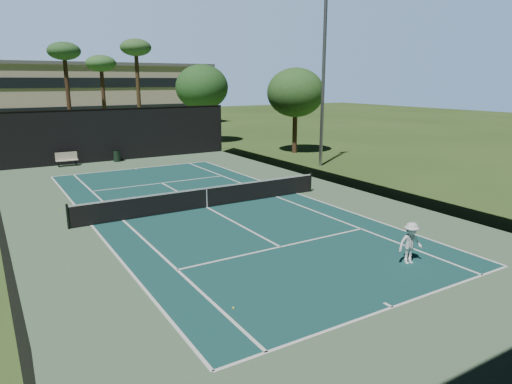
# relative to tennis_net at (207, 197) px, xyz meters

# --- Properties ---
(ground) EXTENTS (160.00, 160.00, 0.00)m
(ground) POSITION_rel_tennis_net_xyz_m (0.00, 0.00, -0.56)
(ground) COLOR #33531F
(ground) RESTS_ON ground
(apron_slab) EXTENTS (18.00, 32.00, 0.01)m
(apron_slab) POSITION_rel_tennis_net_xyz_m (0.00, 0.00, -0.55)
(apron_slab) COLOR #517350
(apron_slab) RESTS_ON ground
(court_surface) EXTENTS (10.97, 23.77, 0.01)m
(court_surface) POSITION_rel_tennis_net_xyz_m (0.00, 0.00, -0.55)
(court_surface) COLOR #164844
(court_surface) RESTS_ON ground
(court_lines) EXTENTS (11.07, 23.87, 0.01)m
(court_lines) POSITION_rel_tennis_net_xyz_m (0.00, 0.00, -0.54)
(court_lines) COLOR white
(court_lines) RESTS_ON ground
(tennis_net) EXTENTS (12.90, 0.10, 1.10)m
(tennis_net) POSITION_rel_tennis_net_xyz_m (0.00, 0.00, 0.00)
(tennis_net) COLOR black
(tennis_net) RESTS_ON ground
(fence) EXTENTS (18.04, 32.05, 4.03)m
(fence) POSITION_rel_tennis_net_xyz_m (0.00, 0.06, 1.45)
(fence) COLOR black
(fence) RESTS_ON ground
(player) EXTENTS (1.03, 0.71, 1.46)m
(player) POSITION_rel_tennis_net_xyz_m (2.91, -9.95, 0.17)
(player) COLOR white
(player) RESTS_ON ground
(tennis_ball_a) EXTENTS (0.07, 0.07, 0.07)m
(tennis_ball_a) POSITION_rel_tennis_net_xyz_m (-3.77, -9.67, -0.52)
(tennis_ball_a) COLOR #EDF337
(tennis_ball_a) RESTS_ON ground
(tennis_ball_b) EXTENTS (0.08, 0.08, 0.08)m
(tennis_ball_b) POSITION_rel_tennis_net_xyz_m (-1.72, 2.41, -0.52)
(tennis_ball_b) COLOR #E9F237
(tennis_ball_b) RESTS_ON ground
(tennis_ball_c) EXTENTS (0.07, 0.07, 0.07)m
(tennis_ball_c) POSITION_rel_tennis_net_xyz_m (-0.27, 2.52, -0.52)
(tennis_ball_c) COLOR #C9E734
(tennis_ball_c) RESTS_ON ground
(tennis_ball_d) EXTENTS (0.07, 0.07, 0.07)m
(tennis_ball_d) POSITION_rel_tennis_net_xyz_m (-6.24, 3.14, -0.52)
(tennis_ball_d) COLOR #B3CA2D
(tennis_ball_d) RESTS_ON ground
(park_bench) EXTENTS (1.50, 0.45, 1.02)m
(park_bench) POSITION_rel_tennis_net_xyz_m (-3.92, 15.43, -0.01)
(park_bench) COLOR beige
(park_bench) RESTS_ON ground
(trash_bin) EXTENTS (0.56, 0.56, 0.95)m
(trash_bin) POSITION_rel_tennis_net_xyz_m (-0.29, 15.47, -0.08)
(trash_bin) COLOR black
(trash_bin) RESTS_ON ground
(palm_a) EXTENTS (2.80, 2.80, 9.32)m
(palm_a) POSITION_rel_tennis_net_xyz_m (-2.00, 24.00, 7.63)
(palm_a) COLOR #402A1B
(palm_a) RESTS_ON ground
(palm_b) EXTENTS (2.80, 2.80, 8.42)m
(palm_b) POSITION_rel_tennis_net_xyz_m (1.50, 26.00, 6.80)
(palm_b) COLOR #452C1D
(palm_b) RESTS_ON ground
(palm_c) EXTENTS (2.80, 2.80, 9.77)m
(palm_c) POSITION_rel_tennis_net_xyz_m (4.00, 23.00, 8.05)
(palm_c) COLOR #46331E
(palm_c) RESTS_ON ground
(decid_tree_a) EXTENTS (5.12, 5.12, 7.62)m
(decid_tree_a) POSITION_rel_tennis_net_xyz_m (10.00, 22.00, 4.86)
(decid_tree_a) COLOR #3F2D1B
(decid_tree_a) RESTS_ON ground
(decid_tree_b) EXTENTS (4.80, 4.80, 7.14)m
(decid_tree_b) POSITION_rel_tennis_net_xyz_m (14.00, 12.00, 4.52)
(decid_tree_b) COLOR #4D3321
(decid_tree_b) RESTS_ON ground
(campus_building) EXTENTS (40.50, 12.50, 8.30)m
(campus_building) POSITION_rel_tennis_net_xyz_m (0.00, 45.98, 3.65)
(campus_building) COLOR #BDAD92
(campus_building) RESTS_ON ground
(light_pole) EXTENTS (0.90, 0.25, 12.22)m
(light_pole) POSITION_rel_tennis_net_xyz_m (12.00, 6.00, 5.90)
(light_pole) COLOR gray
(light_pole) RESTS_ON ground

